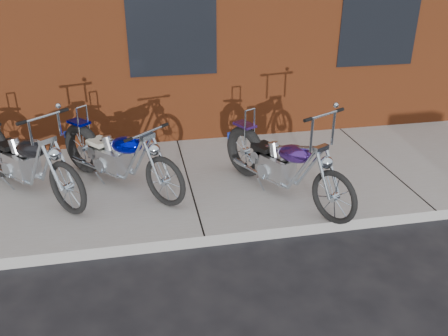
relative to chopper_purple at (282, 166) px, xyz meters
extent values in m
plane|color=#29282B|center=(-1.18, -0.81, -0.58)|extent=(120.00, 120.00, 0.00)
cube|color=#A4A4A4|center=(-1.18, 0.69, -0.50)|extent=(22.00, 3.00, 0.15)
torus|color=black|center=(-0.27, 0.54, -0.05)|extent=(0.47, 0.74, 0.76)
torus|color=black|center=(0.47, -0.93, -0.09)|extent=(0.37, 0.64, 0.68)
cube|color=gray|center=(0.03, -0.06, -0.06)|extent=(0.45, 0.51, 0.31)
ellipsoid|color=#412076|center=(0.16, -0.32, 0.24)|extent=(0.50, 0.64, 0.32)
cube|color=black|center=(-0.09, 0.18, 0.15)|extent=(0.36, 0.38, 0.06)
cylinder|color=silver|center=(0.41, -0.82, 0.19)|extent=(0.17, 0.29, 0.57)
cylinder|color=silver|center=(0.35, -0.70, 0.88)|extent=(0.53, 0.29, 0.03)
cylinder|color=silver|center=(-0.24, 0.46, 0.35)|extent=(0.03, 0.03, 0.50)
cylinder|color=silver|center=(0.04, 0.20, -0.20)|extent=(0.47, 0.87, 0.05)
torus|color=black|center=(-2.54, 1.13, -0.05)|extent=(0.61, 0.66, 0.75)
torus|color=black|center=(-1.45, -0.10, -0.09)|extent=(0.51, 0.56, 0.68)
cube|color=gray|center=(-2.10, 0.63, -0.06)|extent=(0.50, 0.51, 0.31)
ellipsoid|color=#0007A6|center=(-1.90, 0.41, 0.24)|extent=(0.59, 0.61, 0.32)
cube|color=beige|center=(-2.28, 0.83, 0.15)|extent=(0.38, 0.39, 0.06)
cylinder|color=silver|center=(-1.54, 0.00, 0.19)|extent=(0.23, 0.26, 0.56)
cylinder|color=silver|center=(-1.62, 0.10, 0.53)|extent=(0.45, 0.41, 0.03)
cylinder|color=silver|center=(-2.49, 1.07, 0.35)|extent=(0.03, 0.03, 0.50)
cylinder|color=silver|center=(-2.16, 0.88, -0.20)|extent=(0.66, 0.74, 0.05)
torus|color=black|center=(-3.76, 1.22, -0.03)|extent=(0.63, 0.69, 0.79)
torus|color=black|center=(-2.65, -0.08, -0.07)|extent=(0.52, 0.59, 0.71)
cube|color=gray|center=(-3.31, 0.69, -0.05)|extent=(0.52, 0.53, 0.33)
ellipsoid|color=black|center=(-3.11, 0.46, 0.27)|extent=(0.61, 0.64, 0.33)
cube|color=black|center=(-3.49, 0.90, 0.17)|extent=(0.40, 0.40, 0.07)
cylinder|color=silver|center=(-2.74, 0.02, 0.21)|extent=(0.24, 0.27, 0.59)
cylinder|color=silver|center=(-2.83, 0.13, 0.80)|extent=(0.48, 0.42, 0.03)
cylinder|color=silver|center=(-3.37, 0.96, -0.19)|extent=(0.68, 0.78, 0.05)
camera|label=1|loc=(-1.86, -5.41, 2.68)|focal=38.00mm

